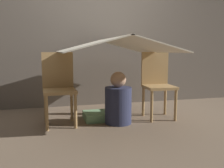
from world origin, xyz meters
TOP-DOWN VIEW (x-y plane):
  - ground_plane at (0.00, 0.00)m, footprint 8.80×8.80m
  - wall_back at (0.00, 1.17)m, footprint 7.00×0.05m
  - chair_left at (-0.65, 0.18)m, footprint 0.39×0.39m
  - chair_right at (0.65, 0.18)m, footprint 0.40×0.40m
  - sheet_canopy at (0.00, 0.11)m, footprint 1.29×1.53m
  - person_front at (0.06, 0.03)m, footprint 0.33×0.33m
  - floor_cushion at (-0.11, 0.24)m, footprint 0.44×0.35m

SIDE VIEW (x-z plane):
  - ground_plane at x=0.00m, z-range 0.00..0.00m
  - floor_cushion at x=-0.11m, z-range 0.00..0.10m
  - person_front at x=0.06m, z-range -0.06..0.59m
  - chair_left at x=-0.65m, z-range 0.04..0.92m
  - chair_right at x=0.65m, z-range 0.04..0.92m
  - sheet_canopy at x=0.00m, z-range 0.88..1.06m
  - wall_back at x=0.00m, z-range 0.00..2.50m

